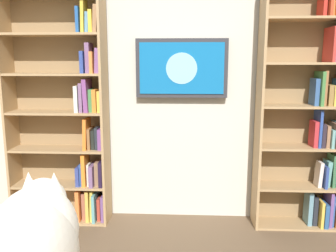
% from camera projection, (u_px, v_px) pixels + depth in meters
% --- Properties ---
extents(wall_back, '(4.52, 0.06, 2.70)m').
position_uv_depth(wall_back, '(178.00, 77.00, 3.27)').
color(wall_back, beige).
rests_on(wall_back, ground).
extents(bookshelf_left, '(0.77, 0.28, 2.22)m').
position_uv_depth(bookshelf_left, '(314.00, 105.00, 3.08)').
color(bookshelf_left, tan).
rests_on(bookshelf_left, ground).
extents(bookshelf_right, '(0.90, 0.28, 2.07)m').
position_uv_depth(bookshelf_right, '(69.00, 118.00, 3.22)').
color(bookshelf_right, tan).
rests_on(bookshelf_right, ground).
extents(wall_mounted_tv, '(0.82, 0.07, 0.52)m').
position_uv_depth(wall_mounted_tv, '(182.00, 68.00, 3.17)').
color(wall_mounted_tv, '#333338').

